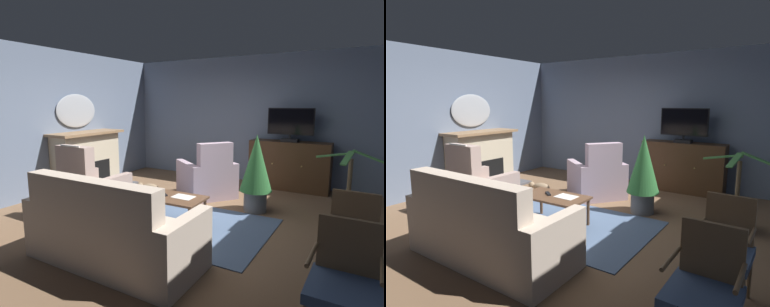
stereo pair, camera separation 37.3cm
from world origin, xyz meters
The scene contains 19 objects.
ground_plane centered at (0.00, 0.00, -0.02)m, with size 6.34×6.20×0.04m, color brown.
wall_back centered at (0.00, 2.85, 1.38)m, with size 6.34×0.10×2.76m, color slate.
wall_left centered at (-2.92, 0.00, 1.38)m, with size 0.10×6.20×2.76m, color slate.
rug_central centered at (0.13, -0.18, 0.01)m, with size 2.47×1.72×0.01m, color slate.
fireplace centered at (-2.59, 0.54, 0.56)m, with size 0.95×1.58×1.17m.
wall_mirror_oval centered at (-2.84, 0.54, 1.58)m, with size 0.06×0.97×0.67m, color #B2B7BF.
tv_cabinet centered at (1.01, 2.50, 0.47)m, with size 1.57×0.45×0.98m.
television centered at (1.01, 2.44, 1.34)m, with size 0.89×0.20×0.66m.
coffee_table centered at (0.00, -0.30, 0.38)m, with size 0.98×0.57×0.43m.
tv_remote centered at (-0.12, -0.29, 0.44)m, with size 0.17×0.05×0.02m, color black.
folded_newspaper centered at (0.17, -0.24, 0.43)m, with size 0.30×0.22×0.01m, color silver.
sofa_floral centered at (0.04, -1.54, 0.34)m, with size 1.98×0.86×1.01m.
armchair_in_far_corner centered at (-0.20, 1.25, 0.33)m, with size 1.26×1.26×1.05m.
armchair_near_window centered at (-1.36, -0.53, 0.35)m, with size 0.90×0.84×1.14m.
side_chair_beside_plant centered at (2.34, -1.58, 0.50)m, with size 0.49×0.50×0.91m.
side_chair_nearest_door centered at (2.34, -0.84, 0.50)m, with size 0.47×0.51×0.93m.
potted_plant_small_fern_corner centered at (0.85, 0.89, 0.70)m, with size 0.52×0.52×1.26m.
potted_plant_on_hearth_side centered at (2.20, 0.94, 0.25)m, with size 0.99×0.93×1.11m.
cat centered at (-1.32, 0.91, 0.09)m, with size 0.68×0.24×0.19m.
Camera 2 is at (2.75, -3.75, 1.77)m, focal length 29.70 mm.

